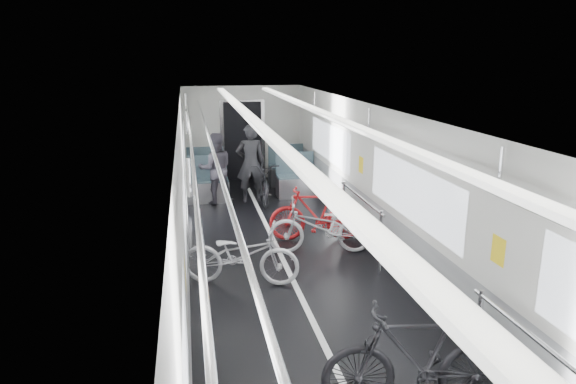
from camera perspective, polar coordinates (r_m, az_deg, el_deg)
name	(u,v)px	position (r m, az deg, el deg)	size (l,w,h in m)	color
car_shell	(278,185)	(8.27, -1.12, 0.79)	(3.02, 14.01, 2.41)	black
bike_left_far	(241,255)	(7.30, -5.26, -6.96)	(0.58, 1.66, 0.87)	silver
bike_right_near	(418,358)	(4.98, 14.22, -17.49)	(0.49, 1.74, 1.05)	black
bike_right_mid	(321,227)	(8.38, 3.70, -3.86)	(0.60, 1.72, 0.90)	silver
bike_right_far	(316,213)	(8.93, 3.13, -2.39)	(0.46, 1.63, 0.98)	#B31619
bike_aisle	(263,181)	(11.36, -2.78, 1.23)	(0.60, 1.72, 0.90)	black
person_standing	(251,163)	(11.23, -4.19, 3.19)	(0.63, 0.41, 1.72)	black
person_seated	(216,169)	(11.21, -8.04, 2.60)	(0.75, 0.59, 1.55)	#312F37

